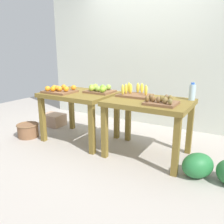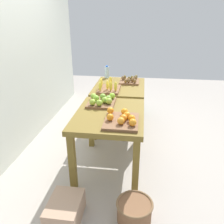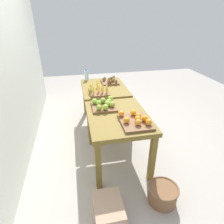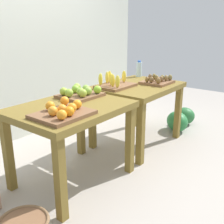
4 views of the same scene
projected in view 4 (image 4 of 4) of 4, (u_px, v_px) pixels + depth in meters
ground_plane at (109, 158)px, 3.09m from camera, size 8.00×8.00×0.00m
back_wall at (25, 20)px, 3.41m from camera, size 4.40×0.12×3.00m
display_table_left at (71, 117)px, 2.47m from camera, size 1.04×0.80×0.75m
display_table_right at (138, 94)px, 3.31m from camera, size 1.04×0.80×0.75m
orange_bin at (63, 112)px, 2.14m from camera, size 0.44×0.37×0.11m
apple_bin at (80, 93)px, 2.70m from camera, size 0.41×0.35×0.11m
banana_crate at (115, 83)px, 3.13m from camera, size 0.44×0.32×0.17m
kiwi_bin at (157, 81)px, 3.33m from camera, size 0.37×0.32×0.10m
water_bottle at (139, 69)px, 3.75m from camera, size 0.08×0.08×0.22m
watermelon_pile at (180, 119)px, 3.95m from camera, size 0.73×0.45×0.28m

